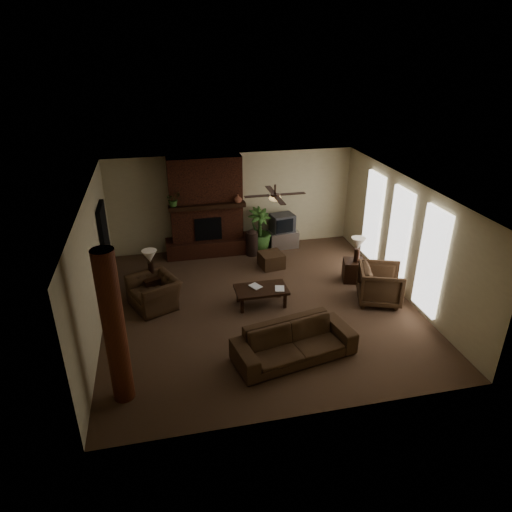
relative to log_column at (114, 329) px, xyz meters
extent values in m
plane|color=brown|center=(2.95, 2.40, -1.40)|extent=(7.00, 7.00, 0.00)
plane|color=silver|center=(2.95, 2.40, 1.40)|extent=(7.00, 7.00, 0.00)
plane|color=tan|center=(2.95, 5.90, 0.00)|extent=(7.00, 0.00, 7.00)
plane|color=tan|center=(2.95, -1.10, 0.00)|extent=(7.00, 0.00, 7.00)
plane|color=tan|center=(-0.55, 2.40, 0.00)|extent=(0.00, 7.00, 7.00)
plane|color=tan|center=(6.45, 2.40, 0.00)|extent=(0.00, 7.00, 7.00)
cube|color=#471F13|center=(2.15, 5.65, 0.00)|extent=(2.00, 0.50, 2.80)
cube|color=#471F13|center=(2.15, 5.55, -1.17)|extent=(2.40, 0.70, 0.45)
cube|color=black|center=(2.15, 5.39, -0.58)|extent=(0.75, 0.04, 0.65)
cube|color=black|center=(2.15, 5.37, 0.10)|extent=(2.10, 0.28, 0.12)
cube|color=white|center=(6.40, 4.00, -0.05)|extent=(0.08, 0.85, 2.35)
cube|color=white|center=(6.40, 2.60, -0.05)|extent=(0.08, 0.85, 2.35)
cube|color=white|center=(6.40, 1.20, -0.05)|extent=(0.08, 0.85, 2.35)
cylinder|color=#5F2B17|center=(0.00, 0.00, 0.00)|extent=(0.36, 0.36, 2.80)
cube|color=black|center=(-0.49, 4.20, -0.35)|extent=(0.10, 1.00, 2.10)
cylinder|color=#301E15|center=(3.35, 2.70, 1.28)|extent=(0.04, 0.04, 0.24)
cylinder|color=#301E15|center=(3.35, 2.70, 1.16)|extent=(0.20, 0.20, 0.06)
ellipsoid|color=#F2BF72|center=(3.35, 2.70, 1.10)|extent=(0.26, 0.26, 0.14)
cube|color=black|center=(3.75, 2.70, 1.17)|extent=(0.55, 0.12, 0.01)
cube|color=black|center=(2.95, 2.70, 1.17)|extent=(0.55, 0.12, 0.01)
cube|color=black|center=(3.35, 3.10, 1.17)|extent=(0.12, 0.55, 0.01)
cube|color=black|center=(3.35, 2.30, 1.17)|extent=(0.12, 0.55, 0.01)
imported|color=#432E1D|center=(3.18, 0.42, -0.94)|extent=(2.44, 1.15, 0.92)
imported|color=#432E1D|center=(0.58, 2.94, -0.92)|extent=(1.10, 1.29, 0.96)
imported|color=#432E1D|center=(5.74, 2.00, -0.91)|extent=(1.17, 1.20, 0.98)
cube|color=black|center=(3.00, 2.45, -1.00)|extent=(1.20, 0.70, 0.06)
cube|color=black|center=(2.50, 2.20, -1.21)|extent=(0.07, 0.07, 0.37)
cube|color=black|center=(3.50, 2.20, -1.21)|extent=(0.07, 0.07, 0.37)
cube|color=black|center=(2.50, 2.70, -1.21)|extent=(0.07, 0.07, 0.37)
cube|color=black|center=(3.50, 2.70, -1.21)|extent=(0.07, 0.07, 0.37)
cube|color=#432E1D|center=(3.71, 4.32, -1.20)|extent=(0.68, 0.68, 0.40)
cube|color=#B7B7BA|center=(4.38, 5.55, -1.15)|extent=(0.86, 0.53, 0.50)
cube|color=#353537|center=(4.35, 5.55, -0.64)|extent=(0.72, 0.60, 0.52)
cube|color=black|center=(4.35, 5.29, -0.64)|extent=(0.52, 0.11, 0.40)
cylinder|color=black|center=(3.36, 5.18, -1.05)|extent=(0.34, 0.34, 0.70)
sphere|color=black|center=(3.36, 5.18, -0.80)|extent=(0.34, 0.34, 0.34)
imported|color=#325622|center=(3.62, 5.45, -1.04)|extent=(1.17, 1.46, 0.71)
cube|color=black|center=(0.54, 3.38, -1.12)|extent=(0.66, 0.66, 0.55)
cylinder|color=#301E15|center=(0.55, 3.41, -0.67)|extent=(0.17, 0.17, 0.35)
cone|color=white|center=(0.55, 3.41, -0.35)|extent=(0.44, 0.44, 0.30)
cube|color=black|center=(5.56, 3.12, -1.12)|extent=(0.62, 0.62, 0.55)
cylinder|color=#301E15|center=(5.60, 3.07, -0.67)|extent=(0.16, 0.16, 0.35)
cone|color=white|center=(5.60, 3.07, -0.35)|extent=(0.40, 0.40, 0.30)
imported|color=#325622|center=(1.25, 5.39, 0.32)|extent=(0.47, 0.50, 0.33)
imported|color=brown|center=(3.00, 5.31, 0.27)|extent=(0.25, 0.26, 0.22)
imported|color=#999999|center=(2.79, 2.50, -0.83)|extent=(0.20, 0.13, 0.29)
imported|color=#999999|center=(3.30, 2.35, -0.82)|extent=(0.21, 0.07, 0.29)
camera|label=1|loc=(0.92, -6.44, 4.18)|focal=31.90mm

